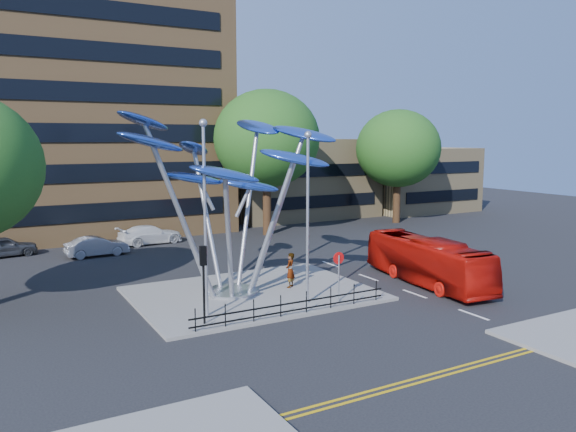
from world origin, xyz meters
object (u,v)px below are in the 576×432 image
street_lamp_right (308,202)px  parked_car_right (150,235)px  no_entry_sign_island (339,268)px  parked_car_left (4,247)px  pedestrian (290,270)px  leaf_sculpture (227,163)px  street_lamp_left (205,201)px  parked_car_mid (97,246)px  tree_right (267,139)px  tree_far (398,149)px  red_bus (427,261)px  traffic_light_island (203,268)px

street_lamp_right → parked_car_right: 20.33m
no_entry_sign_island → parked_car_left: bearing=124.3°
parked_car_right → pedestrian: bearing=-177.2°
leaf_sculpture → parked_car_right: 17.19m
street_lamp_left → no_entry_sign_island: 7.47m
parked_car_mid → parked_car_right: (4.50, 2.74, 0.03)m
tree_right → tree_far: (14.00, 0.00, -0.93)m
tree_right → red_bus: bearing=-88.5°
red_bus → street_lamp_left: bearing=-174.4°
tree_right → parked_car_mid: bearing=-172.0°
leaf_sculpture → parked_car_right: size_ratio=2.56×
parked_car_right → street_lamp_left: bearing=164.8°
tree_right → street_lamp_right: 20.64m
tree_right → traffic_light_island: bearing=-123.7°
traffic_light_island → pedestrian: (6.17, 3.39, -1.52)m
pedestrian → parked_car_left: size_ratio=0.45×
traffic_light_island → red_bus: bearing=3.3°
no_entry_sign_island → red_bus: bearing=6.7°
street_lamp_left → red_bus: (13.00, -0.22, -4.06)m
tree_right → red_bus: 19.90m
parked_car_left → parked_car_right: parked_car_right is taller
parked_car_right → street_lamp_right: bearing=179.4°
tree_far → street_lamp_right: bearing=-138.5°
street_lamp_left → pedestrian: size_ratio=4.67×
tree_right → leaf_sculpture: 18.37m
traffic_light_island → parked_car_right: size_ratio=0.69×
traffic_light_island → parked_car_mid: traffic_light_island is taller
tree_far → pedestrian: size_ratio=5.74×
street_lamp_right → traffic_light_island: 6.05m
parked_car_left → parked_car_mid: 6.29m
leaf_sculpture → traffic_light_island: (-2.93, -4.18, -4.26)m
traffic_light_island → pedestrian: bearing=28.8°
pedestrian → parked_car_right: pedestrian is taller
red_bus → parked_car_left: size_ratio=2.22×
tree_right → leaf_sculpture: tree_right is taller
pedestrian → parked_car_mid: pedestrian is taller
street_lamp_right → red_bus: size_ratio=0.89×
leaf_sculpture → street_lamp_right: size_ratio=1.53×
red_bus → parked_car_right: bearing=124.3°
parked_car_left → parked_car_right: size_ratio=0.85×
tree_right → traffic_light_island: (-13.00, -19.50, -5.42)m
tree_right → street_lamp_right: tree_right is taller
tree_right → parked_car_left: (-19.87, 0.85, -7.32)m
tree_right → traffic_light_island: 24.06m
traffic_light_island → red_bus: (13.50, 0.78, -1.32)m
tree_far → no_entry_sign_island: bearing=-135.7°
traffic_light_island → pedestrian: size_ratio=1.82×
no_entry_sign_island → pedestrian: no_entry_sign_island is taller
no_entry_sign_island → pedestrian: 3.55m
street_lamp_right → traffic_light_island: street_lamp_right is taller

